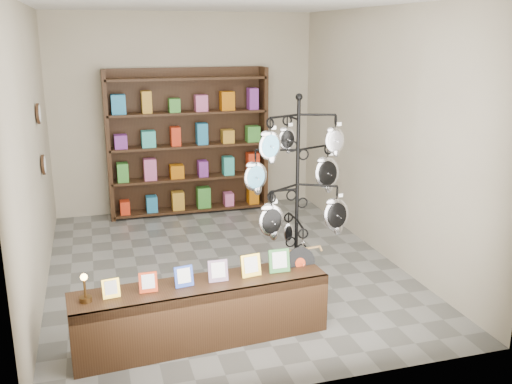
% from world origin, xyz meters
% --- Properties ---
extents(ground, '(5.00, 5.00, 0.00)m').
position_xyz_m(ground, '(0.00, 0.00, 0.00)').
color(ground, slate).
rests_on(ground, ground).
extents(room_envelope, '(5.00, 5.00, 5.00)m').
position_xyz_m(room_envelope, '(0.00, 0.00, 1.85)').
color(room_envelope, '#B6AC92').
rests_on(room_envelope, ground).
extents(display_tree, '(1.10, 0.92, 2.14)m').
position_xyz_m(display_tree, '(0.53, -1.02, 1.23)').
color(display_tree, black).
rests_on(display_tree, ground).
extents(front_shelf, '(2.30, 0.63, 0.80)m').
position_xyz_m(front_shelf, '(-0.57, -1.59, 0.28)').
color(front_shelf, black).
rests_on(front_shelf, ground).
extents(back_shelving, '(2.42, 0.36, 2.20)m').
position_xyz_m(back_shelving, '(0.00, 2.30, 1.03)').
color(back_shelving, black).
rests_on(back_shelving, ground).
extents(wall_clocks, '(0.03, 0.24, 0.84)m').
position_xyz_m(wall_clocks, '(-1.97, 0.80, 1.50)').
color(wall_clocks, black).
rests_on(wall_clocks, ground).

